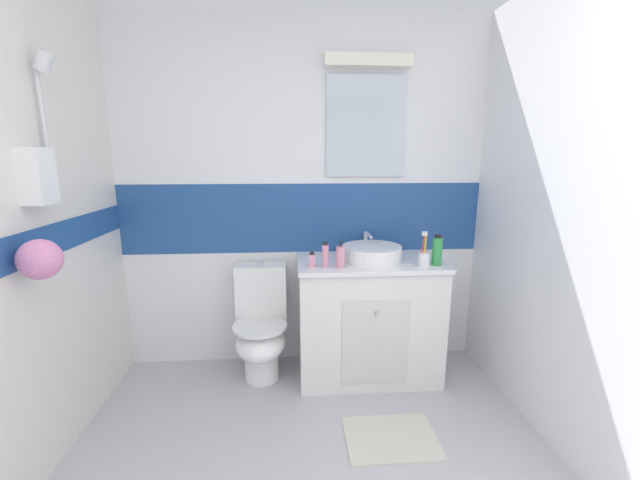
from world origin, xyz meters
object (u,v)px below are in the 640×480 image
perfume_flask_small (312,260)px  toilet (261,327)px  sink_basin (372,252)px  shampoo_bottle_tall (437,251)px  soap_dispenser (341,257)px  deodorant_spray_can (325,255)px  toothbrush_cup (424,258)px

perfume_flask_small → toilet: bearing=153.9°
sink_basin → shampoo_bottle_tall: shampoo_bottle_tall is taller
soap_dispenser → deodorant_spray_can: bearing=170.0°
toothbrush_cup → soap_dispenser: (-0.54, 0.01, 0.01)m
shampoo_bottle_tall → perfume_flask_small: (-0.81, 0.01, -0.05)m
shampoo_bottle_tall → deodorant_spray_can: (-0.73, 0.01, -0.02)m
shampoo_bottle_tall → deodorant_spray_can: bearing=179.6°
perfume_flask_small → deodorant_spray_can: (0.08, -0.00, 0.03)m
soap_dispenser → shampoo_bottle_tall: bearing=1.0°
soap_dispenser → shampoo_bottle_tall: 0.63m
shampoo_bottle_tall → toilet: bearing=171.2°
toilet → soap_dispenser: (0.53, -0.19, 0.55)m
soap_dispenser → perfume_flask_small: size_ratio=1.72×
perfume_flask_small → deodorant_spray_can: 0.09m
shampoo_bottle_tall → sink_basin: bearing=160.4°
toothbrush_cup → toilet: bearing=169.5°
toothbrush_cup → shampoo_bottle_tall: (0.09, 0.02, 0.04)m
shampoo_bottle_tall → perfume_flask_small: 0.81m
soap_dispenser → shampoo_bottle_tall: size_ratio=0.88×
sink_basin → perfume_flask_small: 0.43m
toilet → deodorant_spray_can: (0.44, -0.18, 0.56)m
toilet → toothbrush_cup: toothbrush_cup is taller
toilet → deodorant_spray_can: 0.73m
deodorant_spray_can → perfume_flask_small: bearing=178.5°
shampoo_bottle_tall → deodorant_spray_can: 0.73m
soap_dispenser → shampoo_bottle_tall: shampoo_bottle_tall is taller
sink_basin → shampoo_bottle_tall: (0.40, -0.14, 0.04)m
perfume_flask_small → sink_basin: bearing=18.1°
toothbrush_cup → perfume_flask_small: toothbrush_cup is taller
toothbrush_cup → deodorant_spray_can: toothbrush_cup is taller
toothbrush_cup → shampoo_bottle_tall: size_ratio=1.15×
toilet → sink_basin: bearing=-2.9°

